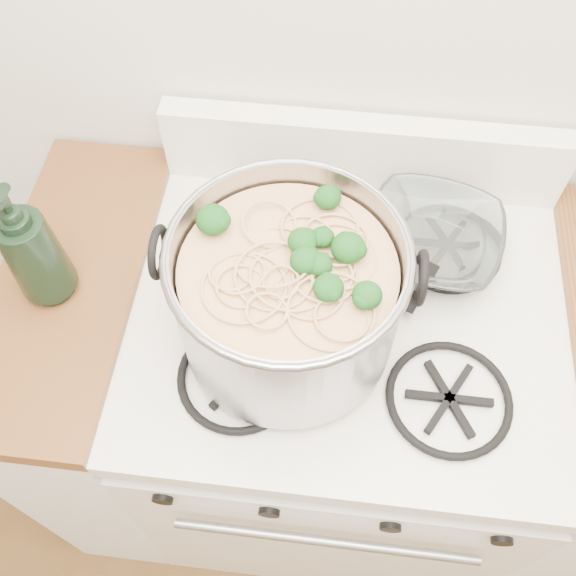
% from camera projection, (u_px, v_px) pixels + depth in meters
% --- Properties ---
extents(gas_range, '(0.76, 0.66, 0.92)m').
position_uv_depth(gas_range, '(333.00, 410.00, 1.52)').
color(gas_range, white).
rests_on(gas_range, ground).
extents(counter_left, '(0.25, 0.65, 0.92)m').
position_uv_depth(counter_left, '(123.00, 381.00, 1.53)').
color(counter_left, silver).
rests_on(counter_left, ground).
extents(stock_pot, '(0.39, 0.36, 0.24)m').
position_uv_depth(stock_pot, '(288.00, 297.00, 0.98)').
color(stock_pot, '#95959D').
rests_on(stock_pot, gas_range).
extents(spatula, '(0.39, 0.40, 0.02)m').
position_uv_depth(spatula, '(404.00, 276.00, 1.12)').
color(spatula, black).
rests_on(spatula, gas_range).
extents(glass_bowl, '(0.12, 0.12, 0.02)m').
position_uv_depth(glass_bowl, '(431.00, 244.00, 1.16)').
color(glass_bowl, white).
rests_on(glass_bowl, gas_range).
extents(bottle, '(0.11, 0.11, 0.25)m').
position_uv_depth(bottle, '(29.00, 246.00, 1.02)').
color(bottle, black).
rests_on(bottle, counter_left).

